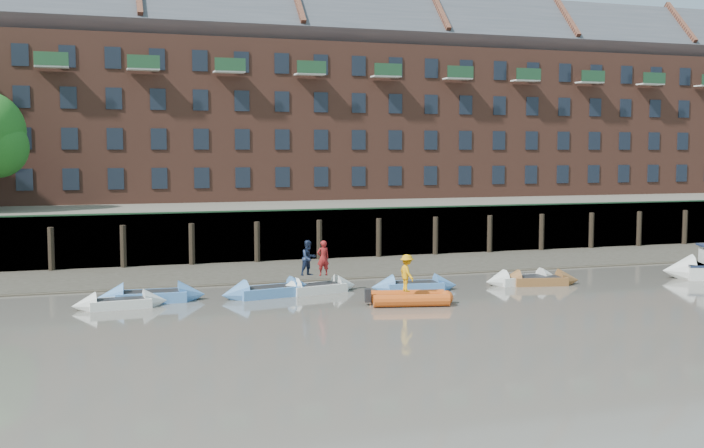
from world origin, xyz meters
name	(u,v)px	position (x,y,z in m)	size (l,w,h in m)	color
ground	(517,329)	(0.00, 0.00, 0.00)	(220.00, 220.00, 0.00)	#645E56
foreshore	(368,267)	(0.00, 18.00, 0.00)	(110.00, 8.00, 0.50)	#3D382F
mud_band	(388,275)	(0.00, 14.60, 0.00)	(110.00, 1.60, 0.10)	#4C4336
river_wall	(346,234)	(0.00, 22.38, 1.59)	(110.00, 1.23, 3.30)	#2D2A26
bank_terrace	(296,218)	(0.00, 36.00, 1.60)	(110.00, 28.00, 3.20)	#5E594D
apartment_terrace	(292,78)	(0.00, 36.99, 12.82)	(80.60, 15.56, 20.98)	brown
rowboat_0	(120,303)	(-14.67, 9.29, 0.21)	(4.19, 1.48, 1.20)	silver
rowboat_1	(151,296)	(-13.24, 10.41, 0.25)	(4.99, 1.69, 1.43)	#4B80C2
rowboat_2	(269,291)	(-7.77, 10.10, 0.24)	(4.91, 2.22, 1.37)	#4B80C2
rowboat_3	(317,288)	(-5.28, 10.42, 0.22)	(4.49, 2.12, 1.25)	silver
rowboat_4	(414,286)	(-0.50, 9.49, 0.23)	(4.52, 1.83, 1.27)	#4B80C2
rowboat_5	(523,280)	(5.70, 9.63, 0.22)	(4.30, 1.26, 1.25)	silver
rowboat_6	(539,281)	(6.37, 9.18, 0.22)	(4.47, 2.06, 1.25)	brown
rib_tender	(413,298)	(-1.95, 6.12, 0.28)	(3.86, 2.45, 0.65)	#CE4D14
person_rower_a	(323,258)	(-4.97, 10.40, 1.71)	(0.63, 0.41, 1.73)	maroon
person_rower_b	(309,258)	(-5.66, 10.58, 1.72)	(0.85, 0.66, 1.75)	#19233F
person_rib_crew	(407,273)	(-2.25, 6.10, 1.46)	(1.09, 0.63, 1.69)	orange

